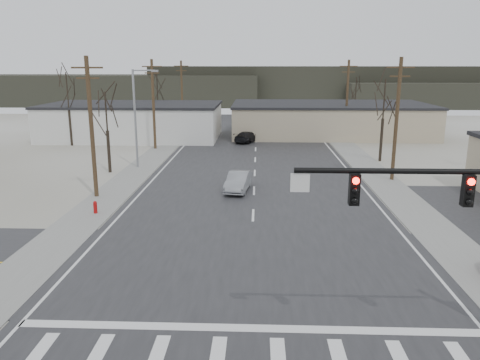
{
  "coord_description": "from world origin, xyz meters",
  "views": [
    {
      "loc": [
        0.27,
        -20.47,
        9.4
      ],
      "look_at": [
        -0.8,
        7.01,
        2.6
      ],
      "focal_mm": 35.0,
      "sensor_mm": 36.0,
      "label": 1
    }
  ],
  "objects_px": {
    "car_far_a": "(248,137)",
    "car_far_b": "(243,116)",
    "fire_hydrant": "(95,207)",
    "sedan_crossing": "(238,181)"
  },
  "relations": [
    {
      "from": "fire_hydrant",
      "to": "sedan_crossing",
      "type": "distance_m",
      "value": 10.82
    },
    {
      "from": "car_far_b",
      "to": "car_far_a",
      "type": "bearing_deg",
      "value": -107.3
    },
    {
      "from": "fire_hydrant",
      "to": "car_far_b",
      "type": "xyz_separation_m",
      "value": [
        7.8,
        52.63,
        0.35
      ]
    },
    {
      "from": "sedan_crossing",
      "to": "car_far_a",
      "type": "xyz_separation_m",
      "value": [
        0.17,
        22.92,
        -0.05
      ]
    },
    {
      "from": "fire_hydrant",
      "to": "sedan_crossing",
      "type": "bearing_deg",
      "value": 33.71
    },
    {
      "from": "car_far_a",
      "to": "car_far_b",
      "type": "xyz_separation_m",
      "value": [
        -1.37,
        23.71,
        0.08
      ]
    },
    {
      "from": "fire_hydrant",
      "to": "sedan_crossing",
      "type": "relative_size",
      "value": 0.2
    },
    {
      "from": "fire_hydrant",
      "to": "car_far_a",
      "type": "height_order",
      "value": "car_far_a"
    },
    {
      "from": "sedan_crossing",
      "to": "car_far_b",
      "type": "distance_m",
      "value": 46.65
    },
    {
      "from": "fire_hydrant",
      "to": "car_far_a",
      "type": "bearing_deg",
      "value": 72.42
    }
  ]
}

